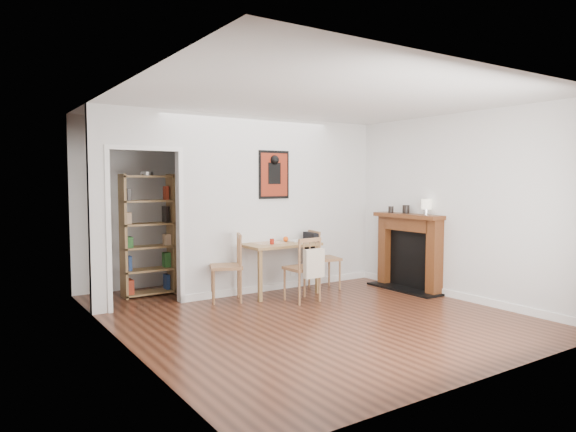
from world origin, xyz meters
TOP-DOWN VIEW (x-y plane):
  - ground at (0.00, 0.00)m, footprint 5.20×5.20m
  - room_shell at (0.10, 1.34)m, footprint 5.20×5.20m
  - dining_table at (0.33, 1.10)m, footprint 1.10×0.70m
  - chair_left at (-0.53, 1.10)m, footprint 0.61×0.61m
  - chair_right at (1.09, 1.02)m, footprint 0.58×0.53m
  - chair_front at (0.35, 0.51)m, footprint 0.46×0.52m
  - bookshelf at (-1.29, 2.07)m, footprint 0.74×0.30m
  - fireplace at (2.16, 0.25)m, footprint 0.45×1.25m
  - red_glass at (0.16, 1.02)m, footprint 0.06×0.06m
  - orange_fruit at (0.50, 1.17)m, footprint 0.08×0.08m
  - placemat at (0.20, 1.19)m, footprint 0.46×0.35m
  - notebook at (0.68, 1.14)m, footprint 0.32×0.25m
  - mantel_lamp at (2.16, -0.06)m, footprint 0.15×0.15m
  - ceramic_jar_a at (2.15, 0.33)m, footprint 0.11×0.11m
  - ceramic_jar_b at (2.07, 0.56)m, footprint 0.08×0.08m

SIDE VIEW (x-z plane):
  - ground at x=0.00m, z-range 0.00..0.00m
  - chair_front at x=0.35m, z-range 0.01..0.90m
  - chair_left at x=-0.53m, z-range 0.00..0.94m
  - chair_right at x=1.09m, z-range 0.02..0.92m
  - fireplace at x=2.16m, z-range 0.04..1.20m
  - dining_table at x=0.33m, z-range 0.29..1.04m
  - placemat at x=0.20m, z-range 0.75..0.76m
  - notebook at x=0.68m, z-range 0.75..0.77m
  - orange_fruit at x=0.50m, z-range 0.75..0.83m
  - red_glass at x=0.16m, z-range 0.75..0.83m
  - bookshelf at x=-1.29m, z-range -0.01..1.75m
  - ceramic_jar_b at x=2.07m, z-range 1.16..1.26m
  - ceramic_jar_a at x=2.15m, z-range 1.16..1.29m
  - room_shell at x=0.10m, z-range -1.30..3.90m
  - mantel_lamp at x=2.16m, z-range 1.19..1.42m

